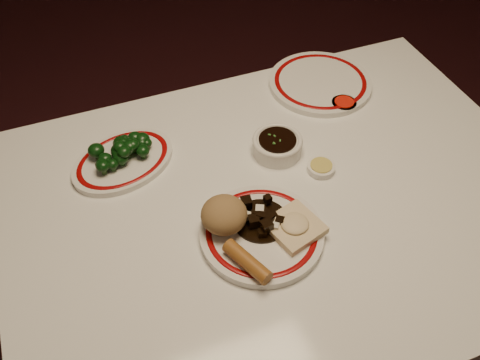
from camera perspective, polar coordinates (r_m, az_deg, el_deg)
name	(u,v)px	position (r m, az deg, el deg)	size (l,w,h in m)	color
ground	(269,352)	(1.80, 3.15, -17.81)	(7.00, 7.00, 0.00)	black
dining_table	(281,224)	(1.24, 4.38, -4.72)	(1.20, 0.90, 0.75)	white
main_plate	(262,234)	(1.09, 2.32, -5.73)	(0.30, 0.30, 0.02)	white
rice_mound	(224,215)	(1.07, -1.71, -3.72)	(0.09, 0.09, 0.07)	#957146
spring_roll	(247,262)	(1.02, 0.78, -8.69)	(0.03, 0.03, 0.11)	#985E25
fried_wonton	(295,226)	(1.08, 5.84, -4.91)	(0.12, 0.12, 0.03)	beige
stirfry_heap	(261,218)	(1.09, 2.30, -4.06)	(0.11, 0.11, 0.03)	black
broccoli_plate	(123,161)	(1.26, -12.36, 2.01)	(0.29, 0.28, 0.02)	white
broccoli_pile	(123,149)	(1.24, -12.34, 3.25)	(0.15, 0.10, 0.05)	#23471C
soy_bowl	(277,146)	(1.25, 3.98, 3.64)	(0.11, 0.11, 0.04)	white
sweet_sour_dish	(344,104)	(1.41, 11.02, 7.92)	(0.06, 0.06, 0.02)	white
mustard_dish	(321,168)	(1.23, 8.63, 1.31)	(0.06, 0.06, 0.02)	white
far_plate	(320,83)	(1.47, 8.54, 10.24)	(0.31, 0.31, 0.02)	white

